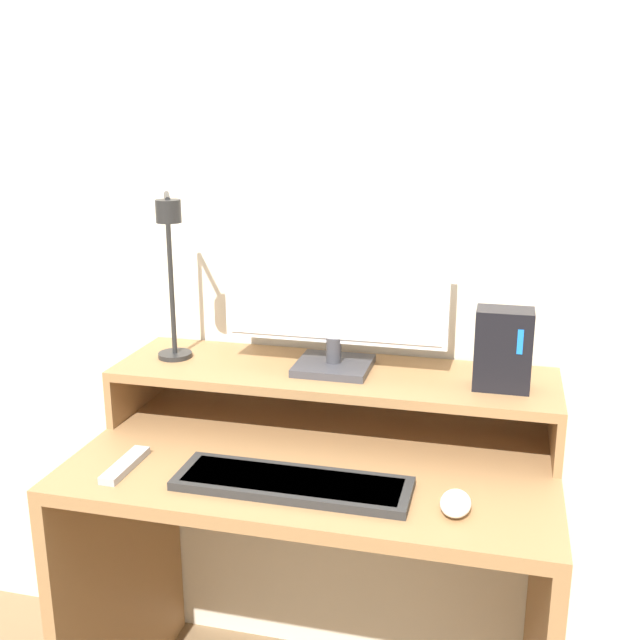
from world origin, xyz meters
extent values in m
cube|color=beige|center=(0.00, 0.65, 1.25)|extent=(6.00, 0.05, 2.50)
cube|color=olive|center=(0.00, 0.31, 0.75)|extent=(1.04, 0.61, 0.03)
cube|color=olive|center=(-0.51, 0.31, 0.37)|extent=(0.03, 0.61, 0.74)
cube|color=olive|center=(-0.51, 0.46, 0.83)|extent=(0.02, 0.30, 0.12)
cube|color=olive|center=(0.51, 0.46, 0.83)|extent=(0.02, 0.30, 0.12)
cube|color=olive|center=(0.00, 0.46, 0.90)|extent=(1.04, 0.30, 0.02)
cube|color=#38383D|center=(0.00, 0.47, 0.92)|extent=(0.17, 0.17, 0.02)
cylinder|color=#38383D|center=(0.00, 0.47, 0.96)|extent=(0.04, 0.04, 0.06)
cube|color=silver|center=(0.00, 0.47, 1.11)|extent=(0.53, 0.02, 0.27)
cube|color=silver|center=(0.00, 0.46, 1.11)|extent=(0.51, 0.01, 0.25)
cylinder|color=black|center=(-0.40, 0.46, 0.92)|extent=(0.08, 0.08, 0.01)
cylinder|color=black|center=(-0.40, 0.46, 1.12)|extent=(0.01, 0.01, 0.39)
cylinder|color=black|center=(-0.37, 0.40, 1.31)|extent=(0.07, 0.12, 0.01)
cylinder|color=black|center=(-0.34, 0.34, 1.29)|extent=(0.06, 0.06, 0.05)
cube|color=black|center=(0.39, 0.44, 1.00)|extent=(0.12, 0.08, 0.18)
cube|color=#1972F2|center=(0.42, 0.40, 1.03)|extent=(0.01, 0.00, 0.05)
cube|color=#282828|center=(-0.01, 0.14, 0.78)|extent=(0.48, 0.15, 0.02)
cube|color=black|center=(-0.01, 0.14, 0.78)|extent=(0.44, 0.12, 0.01)
ellipsoid|color=white|center=(0.32, 0.13, 0.78)|extent=(0.06, 0.09, 0.04)
cube|color=#99999E|center=(-0.38, 0.14, 0.78)|extent=(0.04, 0.16, 0.02)
camera|label=1|loc=(0.38, -1.16, 1.50)|focal=42.00mm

